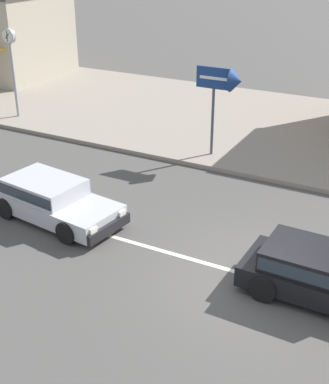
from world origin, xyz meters
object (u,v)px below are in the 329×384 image
at_px(hatchback_silver_1, 52,198).
at_px(hatchback_black_4, 319,272).
at_px(street_clock, 11,53).
at_px(arrow_signboard, 230,84).

height_order(hatchback_silver_1, hatchback_black_4, same).
relative_size(hatchback_silver_1, hatchback_black_4, 1.11).
distance_m(hatchback_silver_1, street_clock, 9.55).
bearing_deg(arrow_signboard, hatchback_black_4, -53.25).
bearing_deg(street_clock, hatchback_silver_1, -42.40).
bearing_deg(hatchback_black_4, arrow_signboard, 126.75).
bearing_deg(arrow_signboard, hatchback_silver_1, -114.14).
xyz_separation_m(hatchback_silver_1, arrow_signboard, (2.73, 6.09, 2.15)).
relative_size(hatchback_silver_1, arrow_signboard, 1.31).
xyz_separation_m(hatchback_black_4, street_clock, (-14.23, 6.39, 2.21)).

